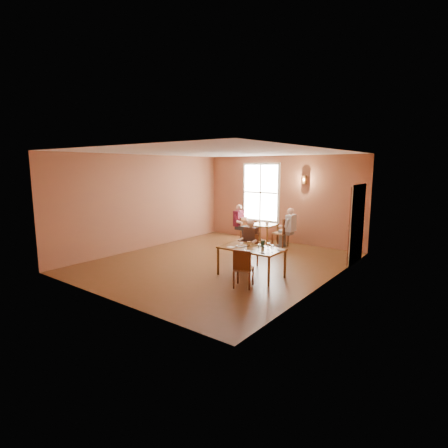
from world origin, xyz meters
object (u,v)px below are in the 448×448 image
Objects in this scene: chair_diner_main at (249,251)px; chair_empty at (244,268)px; diner_main at (248,245)px; diner_maroon at (247,224)px; main_table at (251,262)px; chair_diner_white at (280,232)px; diner_white at (281,228)px; second_table at (263,234)px; chair_diner_maroon at (247,230)px.

chair_diner_main is 1.60m from chair_empty.
diner_main is 3.17m from diner_maroon.
chair_diner_white is at bearing 106.17° from main_table.
chair_diner_white is at bearing 90.00° from diner_maroon.
chair_empty is at bearing -163.33° from diner_white.
second_table is at bearing 95.13° from chair_empty.
diner_white is at bearing -80.99° from chair_diner_main.
chair_diner_white is 0.76× the size of diner_maroon.
chair_empty is 4.17m from chair_diner_white.
diner_maroon reaches higher than second_table.
chair_diner_main is at bearing -67.20° from second_table.
chair_diner_white is 1.34m from diner_maroon.
chair_diner_white is at bearing 87.02° from chair_empty.
diner_maroon reaches higher than chair_diner_main.
diner_white is at bearing 90.00° from diner_maroon.
diner_white reaches higher than main_table.
chair_diner_white is (-1.22, 3.99, 0.05)m from chair_empty.
main_table is at bearing -63.89° from second_table.
diner_white is 1.36m from diner_maroon.
diner_main is at bearing 90.00° from chair_diner_main.
main_table is 1.74× the size of chair_diner_main.
main_table is at bearing -164.32° from diner_white.
diner_maroon is (-1.36, 0.00, 0.00)m from diner_white.
diner_white reaches higher than chair_diner_white.
chair_empty is at bearing 32.33° from chair_diner_maroon.
main_table is 1.26× the size of diner_main.
second_table is 0.62× the size of diner_white.
chair_empty is 0.68× the size of diner_maroon.
chair_empty is 4.41m from second_table.
diner_main is 1.58m from chair_empty.
diner_main reaches higher than chair_diner_main.
chair_diner_main is (-0.50, 0.65, 0.08)m from main_table.
diner_white is 1.00× the size of diner_maroon.
chair_empty is 0.69× the size of diner_white.
chair_diner_main reaches higher than main_table.
diner_maroon reaches higher than main_table.
chair_diner_white is 0.15m from diner_white.
second_table is 0.66m from chair_diner_white.
diner_maroon is (-1.77, 2.63, 0.04)m from diner_main.
chair_empty reaches higher than chair_diner_main.
diner_maroon is at bearing 180.00° from second_table.
chair_diner_maroon is (-1.30, 0.00, -0.05)m from chair_diner_white.
second_table is (-1.87, 3.99, -0.09)m from chair_empty.
chair_diner_maroon is at bearing 124.62° from main_table.
second_table is at bearing 90.00° from diner_maroon.
chair_empty is at bearing 119.90° from diner_main.
chair_diner_main is 2.64m from chair_diner_white.
chair_empty is at bearing -64.83° from second_table.
chair_diner_maroon reaches higher than second_table.
chair_empty is 4.74m from diner_maroon.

